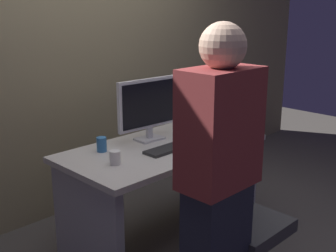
% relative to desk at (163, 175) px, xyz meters
% --- Properties ---
extents(ground_plane, '(9.00, 9.00, 0.00)m').
position_rel_desk_xyz_m(ground_plane, '(0.00, 0.00, -0.52)').
color(ground_plane, '#4C4742').
extents(wall_back, '(6.40, 0.10, 3.00)m').
position_rel_desk_xyz_m(wall_back, '(0.00, 0.97, 0.98)').
color(wall_back, '#8C7F5B').
rests_on(wall_back, ground).
extents(desk, '(1.47, 0.75, 0.75)m').
position_rel_desk_xyz_m(desk, '(0.00, 0.00, 0.00)').
color(desk, beige).
rests_on(desk, ground).
extents(office_chair, '(0.52, 0.52, 0.94)m').
position_rel_desk_xyz_m(office_chair, '(-0.11, -0.74, -0.09)').
color(office_chair, black).
rests_on(office_chair, ground).
extents(person_at_desk, '(0.40, 0.24, 1.64)m').
position_rel_desk_xyz_m(person_at_desk, '(-0.47, -0.87, 0.33)').
color(person_at_desk, '#262838').
rests_on(person_at_desk, ground).
extents(monitor, '(0.54, 0.15, 0.46)m').
position_rel_desk_xyz_m(monitor, '(0.02, 0.16, 0.49)').
color(monitor, silver).
rests_on(monitor, desk).
extents(keyboard, '(0.43, 0.13, 0.02)m').
position_rel_desk_xyz_m(keyboard, '(-0.02, -0.11, 0.24)').
color(keyboard, '#262626').
rests_on(keyboard, desk).
extents(mouse, '(0.06, 0.10, 0.03)m').
position_rel_desk_xyz_m(mouse, '(0.27, -0.11, 0.25)').
color(mouse, white).
rests_on(mouse, desk).
extents(cup_near_keyboard, '(0.07, 0.07, 0.09)m').
position_rel_desk_xyz_m(cup_near_keyboard, '(-0.48, -0.06, 0.27)').
color(cup_near_keyboard, white).
rests_on(cup_near_keyboard, desk).
extents(cup_by_monitor, '(0.07, 0.07, 0.10)m').
position_rel_desk_xyz_m(cup_by_monitor, '(-0.39, 0.19, 0.28)').
color(cup_by_monitor, '#3372B2').
rests_on(cup_by_monitor, desk).
extents(book_stack, '(0.23, 0.19, 0.12)m').
position_rel_desk_xyz_m(book_stack, '(0.47, 0.18, 0.29)').
color(book_stack, white).
rests_on(book_stack, desk).
extents(cell_phone, '(0.07, 0.15, 0.01)m').
position_rel_desk_xyz_m(cell_phone, '(0.41, -0.16, 0.23)').
color(cell_phone, black).
rests_on(cell_phone, desk).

